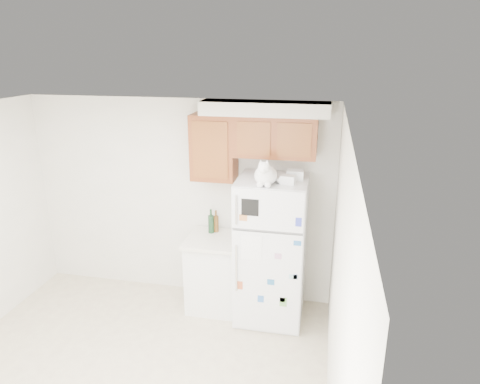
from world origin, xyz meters
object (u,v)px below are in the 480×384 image
(cat, at_px, (266,175))
(storage_box_front, at_px, (288,180))
(storage_box_back, at_px, (295,175))
(bottle_green, at_px, (211,221))
(bottle_amber, at_px, (216,221))
(refrigerator, at_px, (271,251))
(base_counter, at_px, (215,272))

(cat, height_order, storage_box_front, cat)
(storage_box_back, xyz_separation_m, bottle_green, (-0.99, 0.15, -0.68))
(storage_box_front, xyz_separation_m, bottle_green, (-0.93, 0.33, -0.68))
(storage_box_front, xyz_separation_m, bottle_amber, (-0.88, 0.37, -0.69))
(bottle_amber, bearing_deg, storage_box_back, -11.63)
(refrigerator, height_order, storage_box_back, storage_box_back)
(refrigerator, xyz_separation_m, storage_box_front, (0.17, -0.13, 0.89))
(storage_box_back, distance_m, bottle_amber, 1.18)
(base_counter, distance_m, bottle_amber, 0.62)
(base_counter, height_order, cat, cat)
(bottle_green, bearing_deg, cat, -30.84)
(base_counter, height_order, bottle_amber, bottle_amber)
(cat, relative_size, storage_box_front, 2.84)
(storage_box_front, bearing_deg, bottle_green, 168.50)
(base_counter, height_order, bottle_green, bottle_green)
(refrigerator, bearing_deg, base_counter, 173.91)
(cat, bearing_deg, storage_box_back, 43.98)
(cat, xyz_separation_m, bottle_amber, (-0.66, 0.46, -0.75))
(refrigerator, bearing_deg, storage_box_front, -36.29)
(cat, xyz_separation_m, bottle_green, (-0.71, 0.42, -0.74))
(storage_box_front, distance_m, bottle_amber, 1.18)
(storage_box_back, bearing_deg, storage_box_front, -111.24)
(cat, bearing_deg, base_counter, 155.40)
(refrigerator, height_order, cat, cat)
(storage_box_front, distance_m, bottle_green, 1.20)
(cat, distance_m, bottle_green, 1.11)
(storage_box_back, relative_size, bottle_green, 0.60)
(base_counter, distance_m, bottle_green, 0.62)
(bottle_amber, bearing_deg, cat, -35.12)
(base_counter, bearing_deg, bottle_amber, 96.31)
(storage_box_back, bearing_deg, cat, -139.48)
(storage_box_front, height_order, bottle_amber, storage_box_front)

